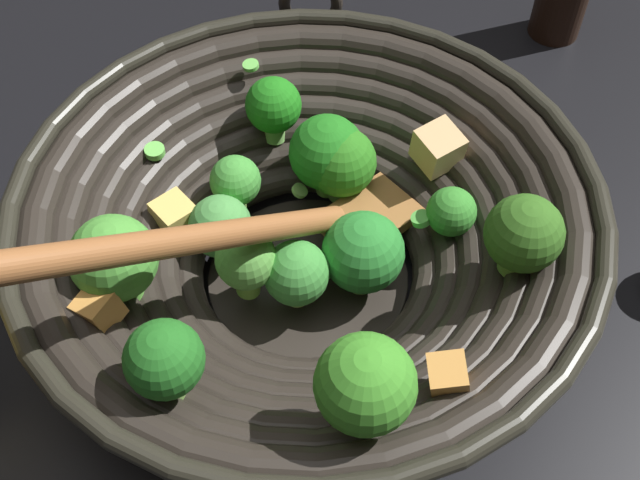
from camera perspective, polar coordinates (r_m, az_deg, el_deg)
The scene contains 2 objects.
ground_plane at distance 0.60m, azimuth -0.87°, elevation -3.18°, with size 4.00×4.00×0.00m, color black.
wok at distance 0.54m, azimuth -0.99°, elevation 0.79°, with size 0.41×0.41×0.21m.
Camera 1 is at (0.28, -0.19, 0.49)m, focal length 43.54 mm.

